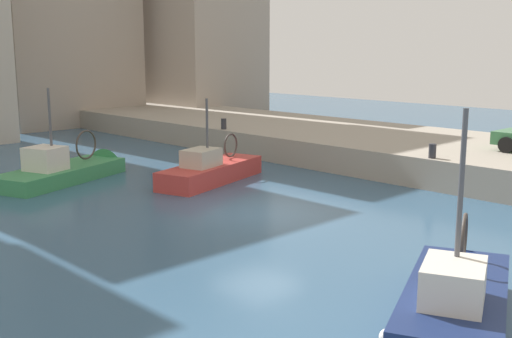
{
  "coord_description": "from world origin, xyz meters",
  "views": [
    {
      "loc": [
        -14.03,
        -14.41,
        5.36
      ],
      "look_at": [
        1.01,
        1.09,
        1.2
      ],
      "focal_mm": 44.61,
      "sensor_mm": 36.0,
      "label": 1
    }
  ],
  "objects_px": {
    "fishing_boat_navy": "(456,314)",
    "mooring_bollard_south": "(432,151)",
    "fishing_boat_green": "(69,177)",
    "mooring_bollard_mid": "(224,124)",
    "fishing_boat_red": "(215,178)"
  },
  "relations": [
    {
      "from": "fishing_boat_navy",
      "to": "mooring_bollard_south",
      "type": "xyz_separation_m",
      "value": [
        10.23,
        6.65,
        1.37
      ]
    },
    {
      "from": "fishing_boat_green",
      "to": "mooring_bollard_mid",
      "type": "relative_size",
      "value": 12.4
    },
    {
      "from": "fishing_boat_navy",
      "to": "fishing_boat_red",
      "type": "bearing_deg",
      "value": 68.6
    },
    {
      "from": "fishing_boat_navy",
      "to": "mooring_bollard_south",
      "type": "height_order",
      "value": "fishing_boat_navy"
    },
    {
      "from": "mooring_bollard_south",
      "to": "fishing_boat_navy",
      "type": "bearing_deg",
      "value": -146.99
    },
    {
      "from": "fishing_boat_red",
      "to": "mooring_bollard_south",
      "type": "distance_m",
      "value": 8.61
    },
    {
      "from": "fishing_boat_navy",
      "to": "fishing_boat_red",
      "type": "xyz_separation_m",
      "value": [
        5.33,
        13.6,
        -0.0
      ]
    },
    {
      "from": "fishing_boat_navy",
      "to": "mooring_bollard_mid",
      "type": "height_order",
      "value": "fishing_boat_navy"
    },
    {
      "from": "fishing_boat_green",
      "to": "fishing_boat_red",
      "type": "xyz_separation_m",
      "value": [
        4.21,
        -4.36,
        -0.01
      ]
    },
    {
      "from": "fishing_boat_green",
      "to": "mooring_bollard_south",
      "type": "bearing_deg",
      "value": -51.14
    },
    {
      "from": "mooring_bollard_mid",
      "to": "fishing_boat_navy",
      "type": "bearing_deg",
      "value": -118.75
    },
    {
      "from": "fishing_boat_green",
      "to": "mooring_bollard_south",
      "type": "height_order",
      "value": "fishing_boat_green"
    },
    {
      "from": "fishing_boat_red",
      "to": "fishing_boat_navy",
      "type": "bearing_deg",
      "value": -111.4
    },
    {
      "from": "fishing_boat_red",
      "to": "mooring_bollard_south",
      "type": "height_order",
      "value": "fishing_boat_red"
    },
    {
      "from": "mooring_bollard_mid",
      "to": "fishing_boat_green",
      "type": "bearing_deg",
      "value": -175.65
    }
  ]
}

